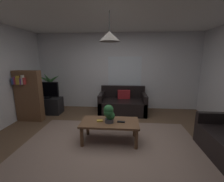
{
  "coord_description": "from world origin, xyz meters",
  "views": [
    {
      "loc": [
        0.25,
        -2.75,
        1.7
      ],
      "look_at": [
        0.0,
        0.3,
        1.05
      ],
      "focal_mm": 24.32,
      "sensor_mm": 36.0,
      "label": 1
    }
  ],
  "objects_px": {
    "book_on_table_0": "(100,121)",
    "potted_plant_on_table": "(109,113)",
    "potted_palm_corner": "(51,94)",
    "bookshelf_corner": "(29,95)",
    "tv_stand": "(47,106)",
    "tv": "(46,90)",
    "pendant_lamp": "(109,36)",
    "couch_under_window": "(123,104)",
    "remote_on_table_0": "(121,122)",
    "coffee_table": "(110,125)"
  },
  "relations": [
    {
      "from": "tv",
      "to": "remote_on_table_0",
      "type": "bearing_deg",
      "value": -32.65
    },
    {
      "from": "remote_on_table_0",
      "to": "potted_plant_on_table",
      "type": "height_order",
      "value": "potted_plant_on_table"
    },
    {
      "from": "remote_on_table_0",
      "to": "potted_plant_on_table",
      "type": "bearing_deg",
      "value": -78.79
    },
    {
      "from": "book_on_table_0",
      "to": "potted_plant_on_table",
      "type": "distance_m",
      "value": 0.27
    },
    {
      "from": "bookshelf_corner",
      "to": "potted_plant_on_table",
      "type": "bearing_deg",
      "value": -22.75
    },
    {
      "from": "book_on_table_0",
      "to": "tv",
      "type": "xyz_separation_m",
      "value": [
        -1.93,
        1.5,
        0.31
      ]
    },
    {
      "from": "remote_on_table_0",
      "to": "tv_stand",
      "type": "xyz_separation_m",
      "value": [
        -2.37,
        1.54,
        -0.2
      ]
    },
    {
      "from": "potted_plant_on_table",
      "to": "tv",
      "type": "xyz_separation_m",
      "value": [
        -2.13,
        1.54,
        0.13
      ]
    },
    {
      "from": "tv",
      "to": "potted_palm_corner",
      "type": "distance_m",
      "value": 0.53
    },
    {
      "from": "tv_stand",
      "to": "pendant_lamp",
      "type": "xyz_separation_m",
      "value": [
        2.14,
        -1.52,
        1.85
      ]
    },
    {
      "from": "couch_under_window",
      "to": "remote_on_table_0",
      "type": "distance_m",
      "value": 1.8
    },
    {
      "from": "potted_palm_corner",
      "to": "pendant_lamp",
      "type": "xyz_separation_m",
      "value": [
        2.22,
        -1.97,
        1.58
      ]
    },
    {
      "from": "couch_under_window",
      "to": "bookshelf_corner",
      "type": "distance_m",
      "value": 2.74
    },
    {
      "from": "tv",
      "to": "pendant_lamp",
      "type": "relative_size",
      "value": 1.55
    },
    {
      "from": "tv",
      "to": "potted_palm_corner",
      "type": "height_order",
      "value": "potted_palm_corner"
    },
    {
      "from": "potted_palm_corner",
      "to": "bookshelf_corner",
      "type": "relative_size",
      "value": 0.89
    },
    {
      "from": "tv_stand",
      "to": "tv",
      "type": "xyz_separation_m",
      "value": [
        -0.0,
        -0.02,
        0.51
      ]
    },
    {
      "from": "pendant_lamp",
      "to": "potted_palm_corner",
      "type": "bearing_deg",
      "value": 138.36
    },
    {
      "from": "coffee_table",
      "to": "bookshelf_corner",
      "type": "bearing_deg",
      "value": 158.2
    },
    {
      "from": "couch_under_window",
      "to": "remote_on_table_0",
      "type": "bearing_deg",
      "value": -90.37
    },
    {
      "from": "tv",
      "to": "book_on_table_0",
      "type": "bearing_deg",
      "value": -37.82
    },
    {
      "from": "book_on_table_0",
      "to": "tv",
      "type": "distance_m",
      "value": 2.46
    },
    {
      "from": "coffee_table",
      "to": "remote_on_table_0",
      "type": "distance_m",
      "value": 0.25
    },
    {
      "from": "book_on_table_0",
      "to": "potted_plant_on_table",
      "type": "height_order",
      "value": "potted_plant_on_table"
    },
    {
      "from": "book_on_table_0",
      "to": "bookshelf_corner",
      "type": "height_order",
      "value": "bookshelf_corner"
    },
    {
      "from": "couch_under_window",
      "to": "tv_stand",
      "type": "height_order",
      "value": "couch_under_window"
    },
    {
      "from": "potted_palm_corner",
      "to": "couch_under_window",
      "type": "bearing_deg",
      "value": -4.68
    },
    {
      "from": "couch_under_window",
      "to": "tv_stand",
      "type": "xyz_separation_m",
      "value": [
        -2.38,
        -0.25,
        -0.02
      ]
    },
    {
      "from": "book_on_table_0",
      "to": "bookshelf_corner",
      "type": "relative_size",
      "value": 0.09
    },
    {
      "from": "remote_on_table_0",
      "to": "potted_palm_corner",
      "type": "distance_m",
      "value": 3.16
    },
    {
      "from": "book_on_table_0",
      "to": "pendant_lamp",
      "type": "height_order",
      "value": "pendant_lamp"
    },
    {
      "from": "potted_palm_corner",
      "to": "potted_plant_on_table",
      "type": "bearing_deg",
      "value": -42.35
    },
    {
      "from": "coffee_table",
      "to": "remote_on_table_0",
      "type": "relative_size",
      "value": 7.37
    },
    {
      "from": "book_on_table_0",
      "to": "remote_on_table_0",
      "type": "relative_size",
      "value": 0.75
    },
    {
      "from": "coffee_table",
      "to": "potted_palm_corner",
      "type": "relative_size",
      "value": 0.94
    },
    {
      "from": "potted_plant_on_table",
      "to": "coffee_table",
      "type": "bearing_deg",
      "value": 77.35
    },
    {
      "from": "potted_plant_on_table",
      "to": "potted_palm_corner",
      "type": "height_order",
      "value": "potted_palm_corner"
    },
    {
      "from": "couch_under_window",
      "to": "coffee_table",
      "type": "height_order",
      "value": "couch_under_window"
    },
    {
      "from": "bookshelf_corner",
      "to": "pendant_lamp",
      "type": "relative_size",
      "value": 2.66
    },
    {
      "from": "tv_stand",
      "to": "pendant_lamp",
      "type": "relative_size",
      "value": 1.71
    },
    {
      "from": "couch_under_window",
      "to": "pendant_lamp",
      "type": "height_order",
      "value": "pendant_lamp"
    },
    {
      "from": "remote_on_table_0",
      "to": "bookshelf_corner",
      "type": "bearing_deg",
      "value": -104.46
    },
    {
      "from": "couch_under_window",
      "to": "potted_plant_on_table",
      "type": "height_order",
      "value": "couch_under_window"
    },
    {
      "from": "bookshelf_corner",
      "to": "potted_palm_corner",
      "type": "bearing_deg",
      "value": 84.24
    },
    {
      "from": "remote_on_table_0",
      "to": "tv",
      "type": "xyz_separation_m",
      "value": [
        -2.37,
        1.52,
        0.31
      ]
    },
    {
      "from": "couch_under_window",
      "to": "book_on_table_0",
      "type": "relative_size",
      "value": 12.12
    },
    {
      "from": "tv_stand",
      "to": "pendant_lamp",
      "type": "bearing_deg",
      "value": -35.45
    },
    {
      "from": "tv_stand",
      "to": "tv",
      "type": "bearing_deg",
      "value": -90.0
    },
    {
      "from": "couch_under_window",
      "to": "coffee_table",
      "type": "bearing_deg",
      "value": -97.87
    },
    {
      "from": "potted_palm_corner",
      "to": "bookshelf_corner",
      "type": "bearing_deg",
      "value": -95.76
    }
  ]
}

